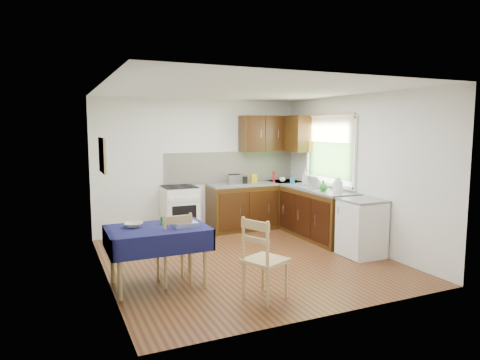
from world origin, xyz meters
name	(u,v)px	position (x,y,z in m)	size (l,w,h in m)	color
floor	(246,260)	(0.00, 0.00, 0.00)	(4.20, 4.20, 0.00)	#4A2313
ceiling	(246,90)	(0.00, 0.00, 2.50)	(4.00, 4.20, 0.02)	white
wall_back	(200,166)	(0.00, 2.10, 1.25)	(4.00, 0.02, 2.50)	white
wall_front	(333,198)	(0.00, -2.10, 1.25)	(4.00, 0.02, 2.50)	white
wall_left	(104,184)	(-2.00, 0.00, 1.25)	(0.02, 4.20, 2.50)	silver
wall_right	(356,171)	(2.00, 0.00, 1.25)	(0.02, 4.20, 2.50)	white
base_cabinets	(283,210)	(1.36, 1.26, 0.43)	(1.90, 2.30, 0.86)	#311D08
worktop_back	(256,184)	(1.05, 1.80, 0.88)	(1.90, 0.60, 0.04)	slate
worktop_right	(318,189)	(1.70, 0.65, 0.88)	(0.60, 1.70, 0.04)	slate
worktop_corner	(285,182)	(1.70, 1.80, 0.88)	(0.60, 0.60, 0.04)	slate
splashback	(232,167)	(0.65, 2.08, 1.20)	(2.70, 0.02, 0.60)	white
upper_cabinets	(278,134)	(1.52, 1.80, 1.85)	(1.20, 0.85, 0.70)	#311D08
stove	(180,211)	(-0.50, 1.80, 0.46)	(0.60, 0.61, 0.92)	white
window	(330,145)	(1.97, 0.70, 1.65)	(0.04, 1.48, 1.26)	#2F5322
fridge	(362,228)	(1.70, -0.55, 0.44)	(0.58, 0.60, 0.89)	white
corkboard	(102,155)	(-1.97, 0.30, 1.60)	(0.04, 0.62, 0.47)	tan
dining_table	(157,236)	(-1.44, -0.49, 0.64)	(1.22, 0.83, 0.74)	#0E0D35
chair_far	(175,246)	(-1.23, -0.53, 0.49)	(0.42, 0.42, 0.92)	tan
chair_near	(263,257)	(-0.47, -1.46, 0.51)	(0.57, 0.57, 0.97)	tan
toaster	(234,180)	(0.55, 1.73, 0.99)	(0.27, 0.16, 0.20)	#B1B1B6
sandwich_press	(238,179)	(0.68, 1.85, 0.99)	(0.30, 0.26, 0.17)	black
sauce_bottle	(274,177)	(1.39, 1.71, 1.01)	(0.05, 0.05, 0.22)	red
yellow_packet	(254,178)	(1.04, 1.88, 0.98)	(0.12, 0.08, 0.17)	gold
dish_rack	(313,186)	(1.66, 0.75, 0.92)	(0.46, 0.35, 0.22)	gray
kettle	(338,186)	(1.71, 0.08, 1.02)	(0.16, 0.16, 0.26)	white
cup	(282,180)	(1.59, 1.70, 0.95)	(0.11, 0.11, 0.09)	white
soap_bottle_a	(305,178)	(1.65, 0.98, 1.06)	(0.12, 0.12, 0.31)	white
soap_bottle_b	(292,179)	(1.61, 1.37, 0.98)	(0.08, 0.08, 0.17)	#1E74B4
soap_bottle_c	(323,186)	(1.60, 0.34, 0.99)	(0.14, 0.14, 0.18)	#258A26
plate_bowl	(134,225)	(-1.70, -0.37, 0.77)	(0.23, 0.23, 0.06)	beige
book	(175,222)	(-1.17, -0.35, 0.75)	(0.17, 0.24, 0.02)	white
spice_jar	(162,220)	(-1.34, -0.36, 0.79)	(0.05, 0.05, 0.10)	#24852D
tea_towel	(185,224)	(-1.10, -0.58, 0.77)	(0.29, 0.23, 0.05)	#282E94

